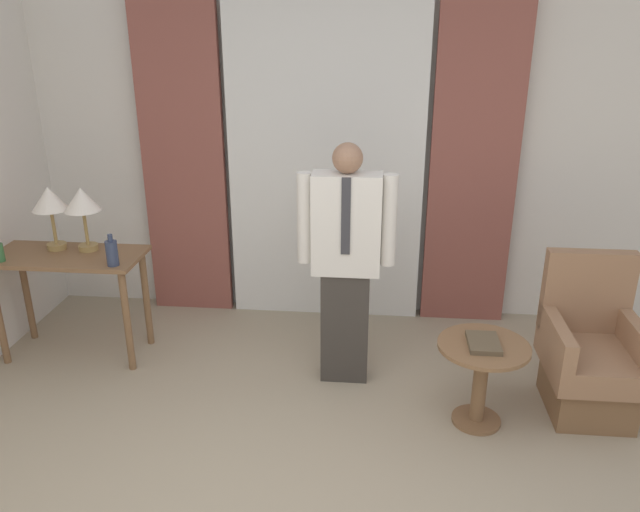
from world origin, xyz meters
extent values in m
cube|color=silver|center=(0.00, 2.99, 1.35)|extent=(10.00, 0.06, 2.70)
cube|color=white|center=(0.00, 2.86, 1.29)|extent=(1.51, 0.06, 2.58)
cube|color=brown|center=(-1.13, 2.86, 1.29)|extent=(0.66, 0.06, 2.58)
cube|color=brown|center=(1.13, 2.86, 1.29)|extent=(0.66, 0.06, 2.58)
cube|color=brown|center=(-1.74, 2.01, 0.76)|extent=(1.05, 0.49, 0.03)
cylinder|color=brown|center=(-1.28, 1.82, 0.37)|extent=(0.05, 0.05, 0.75)
cylinder|color=brown|center=(-2.21, 2.19, 0.37)|extent=(0.05, 0.05, 0.75)
cylinder|color=brown|center=(-1.28, 2.19, 0.37)|extent=(0.05, 0.05, 0.75)
cylinder|color=#9E7F47|center=(-1.86, 2.11, 0.80)|extent=(0.13, 0.13, 0.04)
cylinder|color=#9E7F47|center=(-1.86, 2.11, 0.95)|extent=(0.02, 0.02, 0.25)
cone|color=silver|center=(-1.86, 2.11, 1.15)|extent=(0.25, 0.25, 0.17)
cylinder|color=#9E7F47|center=(-1.63, 2.11, 0.80)|extent=(0.13, 0.13, 0.04)
cylinder|color=#9E7F47|center=(-1.63, 2.11, 0.95)|extent=(0.02, 0.02, 0.25)
cone|color=silver|center=(-1.63, 2.11, 1.15)|extent=(0.25, 0.25, 0.17)
cylinder|color=#2D3851|center=(-1.33, 1.84, 0.87)|extent=(0.08, 0.08, 0.17)
cylinder|color=#2D3851|center=(-1.33, 1.84, 0.97)|extent=(0.03, 0.03, 0.05)
cube|color=#38332D|center=(0.22, 1.86, 0.39)|extent=(0.31, 0.17, 0.78)
cube|color=silver|center=(0.22, 1.86, 1.11)|extent=(0.44, 0.20, 0.65)
cube|color=#333338|center=(0.22, 1.76, 1.19)|extent=(0.06, 0.01, 0.49)
cylinder|color=silver|center=(-0.05, 1.86, 1.14)|extent=(0.10, 0.10, 0.59)
cylinder|color=silver|center=(0.49, 1.86, 1.14)|extent=(0.10, 0.10, 0.59)
sphere|color=#936B51|center=(0.22, 1.86, 1.53)|extent=(0.19, 0.19, 0.19)
cube|color=brown|center=(1.76, 1.61, 0.14)|extent=(0.47, 0.53, 0.27)
cube|color=#936B4C|center=(1.76, 1.61, 0.35)|extent=(0.55, 0.62, 0.16)
cube|color=#936B4C|center=(1.76, 1.89, 0.70)|extent=(0.55, 0.10, 0.54)
cube|color=#936B4C|center=(1.52, 1.61, 0.52)|extent=(0.08, 0.62, 0.18)
cube|color=#936B4C|center=(1.99, 1.61, 0.52)|extent=(0.08, 0.62, 0.18)
cylinder|color=brown|center=(1.06, 1.42, 0.01)|extent=(0.30, 0.30, 0.02)
cylinder|color=brown|center=(1.06, 1.42, 0.26)|extent=(0.09, 0.09, 0.51)
cylinder|color=brown|center=(1.06, 1.42, 0.53)|extent=(0.54, 0.54, 0.02)
cube|color=brown|center=(1.05, 1.42, 0.55)|extent=(0.18, 0.25, 0.03)
camera|label=1|loc=(0.41, -1.87, 2.35)|focal=35.00mm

